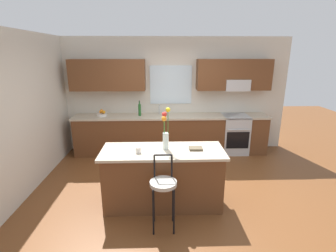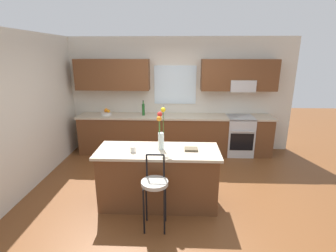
{
  "view_description": "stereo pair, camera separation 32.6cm",
  "coord_description": "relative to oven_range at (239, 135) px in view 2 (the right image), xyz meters",
  "views": [
    {
      "loc": [
        -0.26,
        -4.0,
        2.33
      ],
      "look_at": [
        -0.11,
        0.55,
        1.0
      ],
      "focal_mm": 26.74,
      "sensor_mm": 36.0,
      "label": 1
    },
    {
      "loc": [
        0.07,
        -4.0,
        2.33
      ],
      "look_at": [
        -0.11,
        0.55,
        1.0
      ],
      "focal_mm": 26.74,
      "sensor_mm": 36.0,
      "label": 2
    }
  ],
  "objects": [
    {
      "name": "kitchen_island",
      "position": [
        -1.75,
        -2.15,
        0.0
      ],
      "size": [
        1.87,
        0.73,
        0.92
      ],
      "color": "brown",
      "rests_on": "ground"
    },
    {
      "name": "mug_ceramic",
      "position": [
        -2.11,
        -2.25,
        0.51
      ],
      "size": [
        0.08,
        0.08,
        0.09
      ],
      "primitive_type": "cylinder",
      "color": "silver",
      "rests_on": "kitchen_island"
    },
    {
      "name": "back_wall_assembly",
      "position": [
        -1.49,
        0.31,
        1.05
      ],
      "size": [
        5.6,
        0.5,
        2.7
      ],
      "color": "beige",
      "rests_on": "ground"
    },
    {
      "name": "counter_run",
      "position": [
        -1.53,
        0.02,
        0.01
      ],
      "size": [
        4.56,
        0.64,
        0.92
      ],
      "color": "brown",
      "rests_on": "ground"
    },
    {
      "name": "cookbook",
      "position": [
        -1.24,
        -2.14,
        0.48
      ],
      "size": [
        0.2,
        0.15,
        0.03
      ],
      "primitive_type": "cube",
      "color": "brown",
      "rests_on": "kitchen_island"
    },
    {
      "name": "oven_range",
      "position": [
        0.0,
        0.0,
        0.0
      ],
      "size": [
        0.6,
        0.64,
        0.92
      ],
      "color": "#B7BABC",
      "rests_on": "ground"
    },
    {
      "name": "wall_left",
      "position": [
        -4.08,
        -1.38,
        0.89
      ],
      "size": [
        0.12,
        4.6,
        2.7
      ],
      "primitive_type": "cube",
      "color": "beige",
      "rests_on": "ground"
    },
    {
      "name": "sink_faucet",
      "position": [
        -1.81,
        0.17,
        0.6
      ],
      "size": [
        0.02,
        0.13,
        0.23
      ],
      "color": "#B7BABC",
      "rests_on": "counter_run"
    },
    {
      "name": "ground_plane",
      "position": [
        -1.52,
        -1.68,
        -0.46
      ],
      "size": [
        14.0,
        14.0,
        0.0
      ],
      "primitive_type": "plane",
      "color": "brown"
    },
    {
      "name": "fruit_bowl_oranges",
      "position": [
        -3.14,
        0.03,
        0.51
      ],
      "size": [
        0.24,
        0.24,
        0.16
      ],
      "color": "silver",
      "rests_on": "counter_run"
    },
    {
      "name": "flower_vase",
      "position": [
        -1.7,
        -2.11,
        0.74
      ],
      "size": [
        0.13,
        0.12,
        0.65
      ],
      "color": "silver",
      "rests_on": "kitchen_island"
    },
    {
      "name": "bar_stool_near",
      "position": [
        -1.75,
        -2.72,
        0.18
      ],
      "size": [
        0.36,
        0.36,
        1.04
      ],
      "color": "black",
      "rests_on": "ground"
    },
    {
      "name": "bottle_olive_oil",
      "position": [
        -2.26,
        0.02,
        0.61
      ],
      "size": [
        0.06,
        0.06,
        0.35
      ],
      "color": "#1E5923",
      "rests_on": "counter_run"
    }
  ]
}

